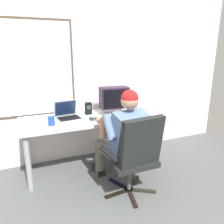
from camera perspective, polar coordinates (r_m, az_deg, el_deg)
name	(u,v)px	position (r m, az deg, el deg)	size (l,w,h in m)	color
wall_rear	(74,69)	(3.20, -9.75, 11.04)	(5.11, 0.08, 2.68)	silver
desk	(91,123)	(3.00, -5.39, -2.74)	(1.83, 0.68, 0.73)	gray
office_chair	(135,153)	(2.42, 6.02, -10.50)	(0.63, 0.61, 0.97)	black
person_seated	(123,137)	(2.58, 2.85, -6.50)	(0.56, 0.81, 1.20)	#505246
crt_monitor	(114,98)	(3.05, 0.58, 3.54)	(0.41, 0.26, 0.38)	beige
laptop	(67,114)	(2.94, -11.49, -0.40)	(0.34, 0.32, 0.23)	gray
wine_glass	(139,107)	(3.03, 6.97, 1.22)	(0.08, 0.08, 0.16)	silver
desk_speaker	(88,108)	(3.06, -6.16, 0.94)	(0.09, 0.08, 0.16)	black
cd_case	(95,119)	(2.85, -4.50, -1.78)	(0.16, 0.15, 0.01)	black
coffee_mug	(51,121)	(2.70, -15.43, -2.25)	(0.08, 0.08, 0.11)	#193B97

